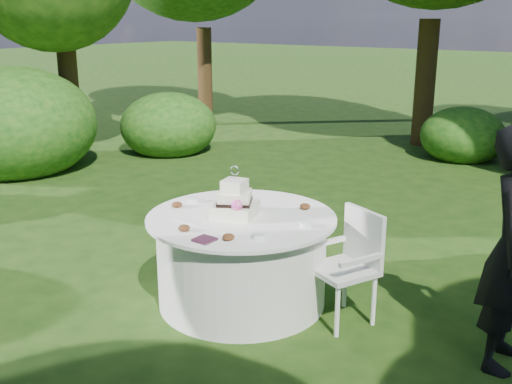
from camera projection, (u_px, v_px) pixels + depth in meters
ground at (242, 301)px, 5.12m from camera, size 80.00×80.00×0.00m
napkins at (205, 240)px, 4.35m from camera, size 0.14×0.14×0.02m
feather_plume at (190, 223)px, 4.70m from camera, size 0.48×0.07×0.01m
table at (242, 259)px, 5.01m from camera, size 1.56×1.56×0.77m
cake at (235, 203)px, 4.87m from camera, size 0.43×0.43×0.43m
chair at (351, 258)px, 4.68m from camera, size 0.58×0.58×0.90m
votives at (250, 219)px, 4.77m from camera, size 1.24×0.54×0.04m
petal_cups at (224, 218)px, 4.77m from camera, size 0.99×1.10×0.05m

